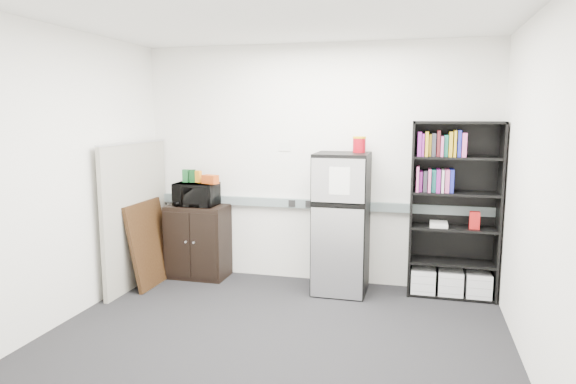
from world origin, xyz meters
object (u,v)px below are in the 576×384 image
(cubicle_partition, at_px, (136,214))
(refrigerator, at_px, (341,223))
(microwave, at_px, (196,194))
(bookshelf, at_px, (454,212))
(cabinet, at_px, (198,241))

(cubicle_partition, bearing_deg, refrigerator, 8.55)
(cubicle_partition, distance_m, microwave, 0.71)
(cubicle_partition, bearing_deg, microwave, 36.22)
(cubicle_partition, height_order, microwave, cubicle_partition)
(microwave, distance_m, refrigerator, 1.73)
(bookshelf, height_order, refrigerator, bookshelf)
(cabinet, height_order, microwave, microwave)
(cabinet, bearing_deg, bookshelf, 1.28)
(cubicle_partition, xyz_separation_m, refrigerator, (2.27, 0.34, -0.05))
(refrigerator, bearing_deg, cubicle_partition, -171.39)
(bookshelf, xyz_separation_m, cubicle_partition, (-3.43, -0.49, -0.10))
(cabinet, relative_size, microwave, 1.80)
(cubicle_partition, xyz_separation_m, microwave, (0.55, 0.40, 0.18))
(bookshelf, distance_m, cabinet, 2.92)
(bookshelf, height_order, microwave, bookshelf)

